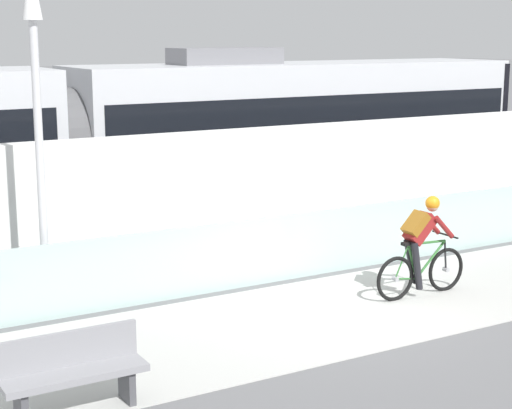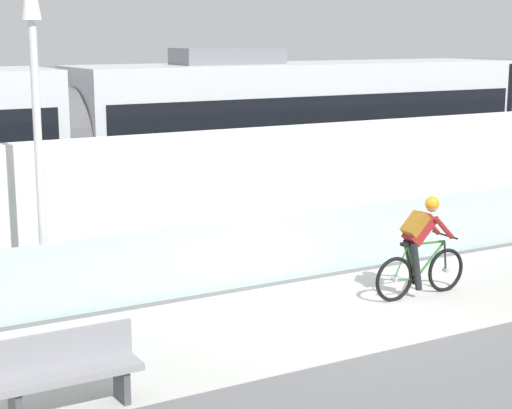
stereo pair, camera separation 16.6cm
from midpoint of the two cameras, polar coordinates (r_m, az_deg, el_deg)
ground_plane at (r=12.95m, az=6.78°, el=-7.10°), size 200.00×200.00×0.00m
bike_path_deck at (r=12.95m, az=6.78°, el=-7.08°), size 32.00×3.20×0.01m
glass_parapet at (r=14.25m, az=2.43°, el=-2.91°), size 32.00×0.05×1.14m
concrete_barrier_wall at (r=15.64m, az=-1.04°, el=0.74°), size 32.00×0.36×2.39m
tram_rail_near at (r=18.06m, az=-4.79°, el=-1.70°), size 32.00×0.08×0.01m
tram_rail_far at (r=19.34m, az=-6.58°, el=-0.85°), size 32.00×0.08×0.01m
tram at (r=17.59m, az=-12.63°, el=3.97°), size 22.56×2.54×3.81m
cyclist_on_bike at (r=13.54m, az=11.48°, el=-2.90°), size 1.77×0.58×1.61m
lamp_post_antenna at (r=12.47m, az=-14.34°, el=7.38°), size 0.28×0.28×5.20m
bench at (r=9.65m, az=-12.17°, el=-10.88°), size 1.60×0.45×0.89m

